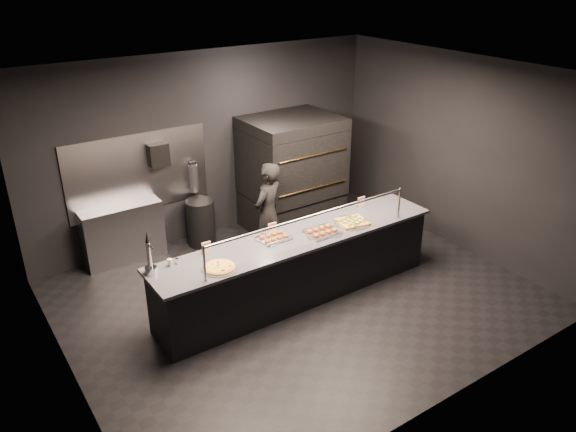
# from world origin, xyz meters

# --- Properties ---
(room) EXTENTS (6.04, 6.00, 3.00)m
(room) POSITION_xyz_m (-0.02, 0.05, 1.50)
(room) COLOR black
(room) RESTS_ON ground
(service_counter) EXTENTS (4.10, 0.78, 1.37)m
(service_counter) POSITION_xyz_m (0.00, -0.00, 0.46)
(service_counter) COLOR black
(service_counter) RESTS_ON ground
(pizza_oven) EXTENTS (1.50, 1.23, 1.91)m
(pizza_oven) POSITION_xyz_m (1.20, 1.90, 0.97)
(pizza_oven) COLOR black
(pizza_oven) RESTS_ON ground
(prep_shelf) EXTENTS (1.20, 0.35, 0.90)m
(prep_shelf) POSITION_xyz_m (-1.60, 2.32, 0.45)
(prep_shelf) COLOR #99999E
(prep_shelf) RESTS_ON ground
(towel_dispenser) EXTENTS (0.30, 0.20, 0.35)m
(towel_dispenser) POSITION_xyz_m (-0.90, 2.39, 1.55)
(towel_dispenser) COLOR black
(towel_dispenser) RESTS_ON room
(fire_extinguisher) EXTENTS (0.14, 0.14, 0.51)m
(fire_extinguisher) POSITION_xyz_m (-0.35, 2.40, 1.06)
(fire_extinguisher) COLOR #B2B2B7
(fire_extinguisher) RESTS_ON room
(beer_tap) EXTENTS (0.14, 0.20, 0.55)m
(beer_tap) POSITION_xyz_m (-1.95, 0.20, 1.08)
(beer_tap) COLOR silver
(beer_tap) RESTS_ON service_counter
(round_pizza) EXTENTS (0.43, 0.43, 0.03)m
(round_pizza) POSITION_xyz_m (-1.24, -0.15, 0.94)
(round_pizza) COLOR silver
(round_pizza) RESTS_ON service_counter
(slider_tray_a) EXTENTS (0.46, 0.38, 0.06)m
(slider_tray_a) POSITION_xyz_m (-0.30, 0.13, 0.94)
(slider_tray_a) COLOR silver
(slider_tray_a) RESTS_ON service_counter
(slider_tray_b) EXTENTS (0.52, 0.46, 0.07)m
(slider_tray_b) POSITION_xyz_m (0.32, -0.10, 0.95)
(slider_tray_b) COLOR silver
(slider_tray_b) RESTS_ON service_counter
(square_pizza) EXTENTS (0.49, 0.49, 0.05)m
(square_pizza) POSITION_xyz_m (0.85, -0.08, 0.94)
(square_pizza) COLOR silver
(square_pizza) RESTS_ON service_counter
(condiment_jar) EXTENTS (0.14, 0.06, 0.09)m
(condiment_jar) POSITION_xyz_m (-1.67, 0.23, 0.96)
(condiment_jar) COLOR silver
(condiment_jar) RESTS_ON service_counter
(tent_cards) EXTENTS (2.64, 0.04, 0.15)m
(tent_cards) POSITION_xyz_m (-0.03, 0.28, 1.00)
(tent_cards) COLOR white
(tent_cards) RESTS_ON service_counter
(trash_bin) EXTENTS (0.45, 0.45, 0.75)m
(trash_bin) POSITION_xyz_m (-0.39, 2.15, 0.38)
(trash_bin) COLOR black
(trash_bin) RESTS_ON ground
(worker) EXTENTS (0.68, 0.59, 1.58)m
(worker) POSITION_xyz_m (0.21, 1.08, 0.79)
(worker) COLOR black
(worker) RESTS_ON ground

